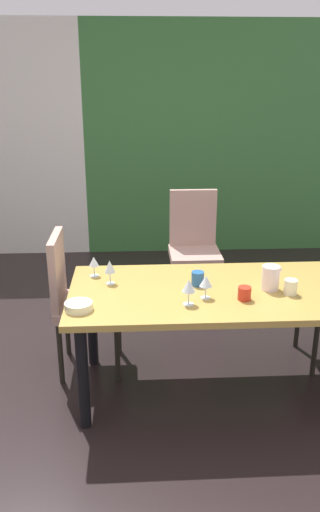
% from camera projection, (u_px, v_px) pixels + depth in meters
% --- Properties ---
extents(ground_plane, '(6.02, 5.90, 0.02)m').
position_uv_depth(ground_plane, '(124.00, 398.00, 3.25)').
color(ground_plane, black).
extents(garden_window_panel, '(3.45, 0.10, 2.54)m').
position_uv_depth(garden_window_panel, '(239.00, 142.00, 5.61)').
color(garden_window_panel, '#397037').
rests_on(garden_window_panel, ground_plane).
extents(dining_table, '(1.92, 0.89, 0.72)m').
position_uv_depth(dining_table, '(223.00, 300.00, 3.13)').
color(dining_table, '#B18D41').
rests_on(dining_table, ground_plane).
extents(chair_left_far, '(0.45, 0.44, 0.99)m').
position_uv_depth(chair_left_far, '(77.00, 295.00, 3.40)').
color(chair_left_far, tan).
rests_on(chair_left_far, ground_plane).
extents(chair_head_far, '(0.44, 0.45, 1.02)m').
position_uv_depth(chair_head_far, '(194.00, 243.00, 4.44)').
color(chair_head_far, tan).
rests_on(chair_head_far, ground_plane).
extents(wine_glass_center, '(0.08, 0.08, 0.16)m').
position_uv_depth(wine_glass_center, '(189.00, 286.00, 2.86)').
color(wine_glass_center, silver).
rests_on(wine_glass_center, dining_table).
extents(wine_glass_south, '(0.07, 0.07, 0.16)m').
position_uv_depth(wine_glass_south, '(110.00, 267.00, 3.15)').
color(wine_glass_south, silver).
rests_on(wine_glass_south, dining_table).
extents(wine_glass_rear, '(0.08, 0.08, 0.14)m').
position_uv_depth(wine_glass_rear, '(206.00, 282.00, 2.95)').
color(wine_glass_rear, silver).
rests_on(wine_glass_rear, dining_table).
extents(wine_glass_corner, '(0.07, 0.07, 0.13)m').
position_uv_depth(wine_glass_corner, '(94.00, 262.00, 3.28)').
color(wine_glass_corner, silver).
rests_on(wine_glass_corner, dining_table).
extents(serving_bowl_east, '(0.16, 0.16, 0.05)m').
position_uv_depth(serving_bowl_east, '(79.00, 306.00, 2.82)').
color(serving_bowl_east, beige).
rests_on(serving_bowl_east, dining_table).
extents(cup_west, '(0.08, 0.08, 0.09)m').
position_uv_depth(cup_west, '(291.00, 287.00, 3.02)').
color(cup_west, white).
rests_on(cup_west, dining_table).
extents(cup_near_shelf, '(0.08, 0.08, 0.08)m').
position_uv_depth(cup_near_shelf, '(244.00, 293.00, 2.95)').
color(cup_near_shelf, red).
rests_on(cup_near_shelf, dining_table).
extents(cup_front, '(0.08, 0.08, 0.09)m').
position_uv_depth(cup_front, '(198.00, 278.00, 3.15)').
color(cup_front, '#255AA0').
rests_on(cup_front, dining_table).
extents(pitcher_north, '(0.12, 0.11, 0.15)m').
position_uv_depth(pitcher_north, '(271.00, 278.00, 3.08)').
color(pitcher_north, white).
rests_on(pitcher_north, dining_table).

